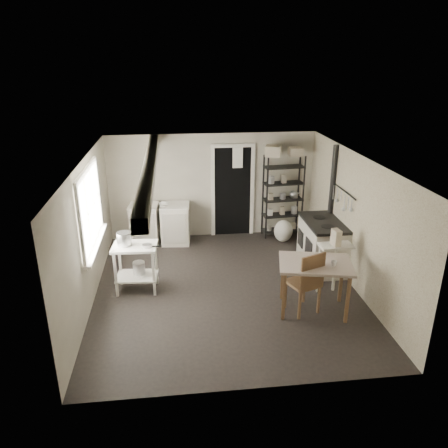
{
  "coord_description": "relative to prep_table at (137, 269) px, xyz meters",
  "views": [
    {
      "loc": [
        -0.83,
        -6.7,
        3.83
      ],
      "look_at": [
        0.0,
        0.3,
        1.1
      ],
      "focal_mm": 35.0,
      "sensor_mm": 36.0,
      "label": 1
    }
  ],
  "objects": [
    {
      "name": "wall_front",
      "position": [
        1.54,
        -2.64,
        0.75
      ],
      "size": [
        4.5,
        0.02,
        2.3
      ],
      "primitive_type": "cube",
      "color": "#BBB39F",
      "rests_on": "ground"
    },
    {
      "name": "bucket",
      "position": [
        0.04,
        0.06,
        -0.02
      ],
      "size": [
        0.24,
        0.24,
        0.23
      ],
      "primitive_type": "cylinder",
      "rotation": [
        0.0,
        0.0,
        -0.15
      ],
      "color": "#B8B8BA",
      "rests_on": "prep_table"
    },
    {
      "name": "wall_left",
      "position": [
        -0.71,
        -0.14,
        0.75
      ],
      "size": [
        0.02,
        5.0,
        2.3
      ],
      "primitive_type": "cube",
      "color": "#BBB39F",
      "rests_on": "ground"
    },
    {
      "name": "table_cup",
      "position": [
        3.06,
        -1.14,
        0.4
      ],
      "size": [
        0.12,
        0.12,
        0.08
      ],
      "primitive_type": "imported",
      "rotation": [
        0.0,
        0.0,
        0.41
      ],
      "color": "white",
      "rests_on": "work_table"
    },
    {
      "name": "window",
      "position": [
        -0.68,
        0.06,
        1.1
      ],
      "size": [
        0.12,
        1.76,
        1.28
      ],
      "primitive_type": null,
      "color": "white",
      "rests_on": "wall_left"
    },
    {
      "name": "doorway",
      "position": [
        1.99,
        2.33,
        0.6
      ],
      "size": [
        0.96,
        0.1,
        2.08
      ],
      "primitive_type": null,
      "color": "white",
      "rests_on": "ground"
    },
    {
      "name": "wall_back",
      "position": [
        1.54,
        2.36,
        0.75
      ],
      "size": [
        4.5,
        0.02,
        2.3
      ],
      "primitive_type": "cube",
      "color": "#BBB39F",
      "rests_on": "ground"
    },
    {
      "name": "wallpaper_panel",
      "position": [
        3.78,
        -0.14,
        0.75
      ],
      "size": [
        0.01,
        5.0,
        2.3
      ],
      "primitive_type": null,
      "color": "beige",
      "rests_on": "wall_right"
    },
    {
      "name": "stove",
      "position": [
        3.46,
        0.48,
        0.04
      ],
      "size": [
        0.67,
        1.2,
        0.94
      ],
      "primitive_type": null,
      "rotation": [
        0.0,
        0.0,
        -0.0
      ],
      "color": "beige",
      "rests_on": "ground"
    },
    {
      "name": "shelf_rack",
      "position": [
        3.09,
        2.16,
        0.55
      ],
      "size": [
        0.89,
        0.41,
        1.83
      ],
      "primitive_type": null,
      "rotation": [
        0.0,
        0.0,
        0.09
      ],
      "color": "black",
      "rests_on": "ground"
    },
    {
      "name": "storage_box_b",
      "position": [
        3.3,
        2.1,
        1.59
      ],
      "size": [
        0.28,
        0.26,
        0.18
      ],
      "primitive_type": "cube",
      "rotation": [
        0.0,
        0.0,
        0.02
      ],
      "color": "beige",
      "rests_on": "shelf_rack"
    },
    {
      "name": "side_ledge",
      "position": [
        3.36,
        -0.43,
        0.03
      ],
      "size": [
        0.58,
        0.32,
        0.87
      ],
      "primitive_type": null,
      "rotation": [
        0.0,
        0.0,
        0.04
      ],
      "color": "white",
      "rests_on": "ground"
    },
    {
      "name": "ceiling_beam",
      "position": [
        0.34,
        -0.14,
        1.8
      ],
      "size": [
        0.18,
        5.0,
        0.18
      ],
      "primitive_type": null,
      "color": "white",
      "rests_on": "ceiling"
    },
    {
      "name": "mixing_bowl",
      "position": [
        0.46,
        1.94,
        0.56
      ],
      "size": [
        0.35,
        0.35,
        0.07
      ],
      "primitive_type": "imported",
      "rotation": [
        0.0,
        0.0,
        0.27
      ],
      "color": "white",
      "rests_on": "base_cabinets"
    },
    {
      "name": "floor_crock",
      "position": [
        2.9,
        -0.24,
        -0.33
      ],
      "size": [
        0.13,
        0.13,
        0.14
      ],
      "primitive_type": "cylinder",
      "rotation": [
        0.0,
        0.0,
        -0.14
      ],
      "color": "white",
      "rests_on": "ground"
    },
    {
      "name": "storage_box_a",
      "position": [
        2.82,
        2.12,
        1.61
      ],
      "size": [
        0.4,
        0.37,
        0.22
      ],
      "primitive_type": "cube",
      "rotation": [
        0.0,
        0.0,
        -0.34
      ],
      "color": "beige",
      "rests_on": "shelf_rack"
    },
    {
      "name": "utensil_rail",
      "position": [
        3.73,
        0.46,
        1.15
      ],
      "size": [
        0.06,
        1.2,
        0.44
      ],
      "primitive_type": null,
      "color": "#B8B8BA",
      "rests_on": "wall_right"
    },
    {
      "name": "prep_table",
      "position": [
        0.0,
        0.0,
        0.0
      ],
      "size": [
        0.78,
        0.58,
        0.84
      ],
      "primitive_type": null,
      "rotation": [
        0.0,
        0.0,
        -0.07
      ],
      "color": "white",
      "rests_on": "ground"
    },
    {
      "name": "work_table",
      "position": [
        2.83,
        -0.99,
        -0.02
      ],
      "size": [
        1.25,
        0.99,
        0.84
      ],
      "primitive_type": null,
      "rotation": [
        0.0,
        0.0,
        -0.21
      ],
      "color": "beige",
      "rests_on": "ground"
    },
    {
      "name": "wall_right",
      "position": [
        3.79,
        -0.14,
        0.75
      ],
      "size": [
        0.02,
        5.0,
        2.3
      ],
      "primitive_type": "cube",
      "color": "#BBB39F",
      "rests_on": "ground"
    },
    {
      "name": "oats_box",
      "position": [
        3.34,
        -0.44,
        0.61
      ],
      "size": [
        0.13,
        0.2,
        0.28
      ],
      "primitive_type": "cube",
      "rotation": [
        0.0,
        0.0,
        0.14
      ],
      "color": "beige",
      "rests_on": "side_ledge"
    },
    {
      "name": "base_cabinets",
      "position": [
        0.37,
        2.03,
        0.06
      ],
      "size": [
        1.37,
        0.69,
        0.87
      ],
      "primitive_type": null,
      "rotation": [
        0.0,
        0.0,
        -0.09
      ],
      "color": "beige",
      "rests_on": "ground"
    },
    {
      "name": "floor",
      "position": [
        1.54,
        -0.14,
        -0.4
      ],
      "size": [
        5.0,
        5.0,
        0.0
      ],
      "primitive_type": "plane",
      "color": "black",
      "rests_on": "ground"
    },
    {
      "name": "stovepipe",
      "position": [
        3.73,
        0.93,
        1.19
      ],
      "size": [
        0.12,
        0.12,
        1.42
      ],
      "primitive_type": null,
      "rotation": [
        0.0,
        0.0,
        0.08
      ],
      "color": "black",
      "rests_on": "stove"
    },
    {
      "name": "flour_sack",
      "position": [
        3.04,
        1.77,
        -0.16
      ],
      "size": [
        0.49,
        0.45,
        0.49
      ],
      "primitive_type": "ellipsoid",
      "rotation": [
        0.0,
        0.0,
        -0.29
      ],
      "color": "white",
      "rests_on": "ground"
    },
    {
      "name": "chair",
      "position": [
        2.65,
        -0.99,
        0.08
      ],
      "size": [
        0.58,
        0.59,
        1.07
      ],
      "primitive_type": null,
      "rotation": [
        0.0,
        0.0,
        0.37
      ],
      "color": "brown",
      "rests_on": "ground"
    },
    {
      "name": "shelf_jar",
      "position": [
        2.78,
        2.14,
        0.97
      ],
      "size": [
        0.11,
        0.11,
        0.19
      ],
      "primitive_type": "imported",
      "rotation": [
        0.0,
        0.0,
        0.31
      ],
      "color": "white",
      "rests_on": "shelf_rack"
    },
    {
      "name": "ceiling",
      "position": [
        1.54,
        -0.14,
        1.9
      ],
      "size": [
        5.0,
        5.0,
        0.0
      ],
      "primitive_type": "plane",
      "rotation": [
        3.14,
        0.0,
        0.0
      ],
      "color": "silver",
      "rests_on": "wall_back"
    },
    {
      "name": "counter_cup",
      "position": [
        0.02,
        1.89,
        0.57
      ],
      "size": [
        0.17,
        0.17,
        0.11
      ],
      "primitive_type": "imported",
      "rotation": [
        0.0,
        0.0,
        0.27
      ],
      "color": "white",
      "rests_on": "base_cabinets"
    },
    {
      "name": "saucepan",
      "position": [
        0.22,
        -0.1,
        0.45
      ],
      "size": [
        0.18,
        0.18,
        0.09
      ],
      "primitive_type": "cylinder",
      "rotation": [
        0.0,
        0.0,
        -0.1
      ],
      "color": "#B8B8BA",
      "rests_on": "prep_table"
    },
    {
      "name": "stockpot",
      "position": [
        -0.16,
        0.03,
        0.54
      ],
      "size": [
        0.27,
        0.27,
        0.27
      ],
      "primitive_type": "cylinder",
      "rotation": [
        0.0,
        0.0,
        0.07
      ],
      "color": "#B8B8BA",
      "rests_on": "prep_table"
    }
  ]
}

